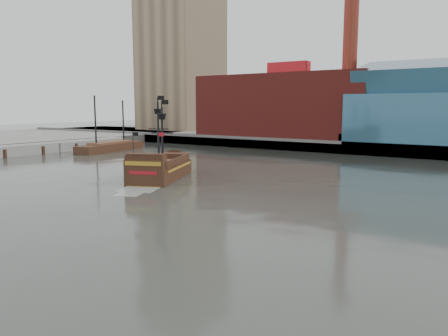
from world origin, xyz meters
The scene contains 7 objects.
ground centered at (0.00, 0.00, 0.00)m, with size 400.00×400.00×0.00m, color #2A2D28.
promenade_far centered at (0.00, 92.00, 1.00)m, with size 220.00×60.00×2.00m, color slate.
seawall centered at (0.00, 62.50, 1.30)m, with size 220.00×1.00×2.60m, color #4C4C49.
pier centered at (-58.00, 30.00, 1.00)m, with size 6.00×40.00×2.00m, color slate.
skyline centered at (5.21, 84.56, 24.55)m, with size 149.00×45.00×62.00m.
pirate_ship centered at (-14.46, 18.58, 1.07)m, with size 10.48×16.38×11.83m.
docked_vessel centered at (-48.31, 39.82, 0.79)m, with size 6.99×18.60×12.36m.
Camera 1 is at (24.92, -24.13, 9.62)m, focal length 35.00 mm.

